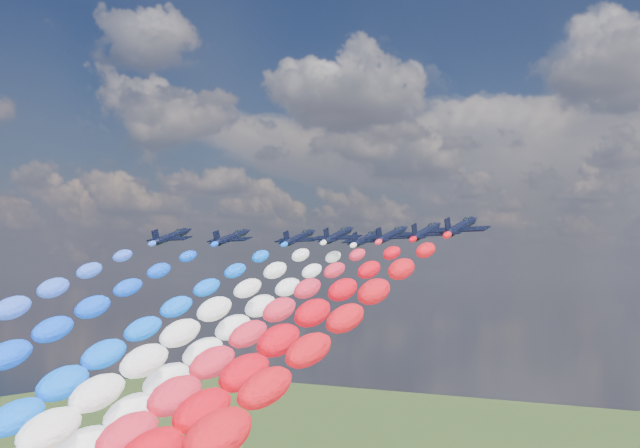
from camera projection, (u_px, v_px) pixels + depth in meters
The scene contains 14 objects.
jet_0 at pixel (171, 237), 170.23m from camera, with size 9.81×13.16×2.90m, color black, non-canonical shape.
jet_1 at pixel (231, 237), 174.29m from camera, with size 9.81×13.16×2.90m, color black, non-canonical shape.
jet_2 at pixel (299, 238), 175.41m from camera, with size 9.81×13.16×2.90m, color black, non-canonical shape.
trail_2 at pixel (84, 386), 125.19m from camera, with size 6.40×111.19×51.98m, color #065DFF, non-canonical shape.
jet_3 at pixel (338, 235), 165.34m from camera, with size 9.81×13.16×2.90m, color black, non-canonical shape.
trail_3 at pixel (122, 395), 115.12m from camera, with size 6.40×111.19×51.98m, color white, non-canonical shape.
jet_4 at pixel (366, 239), 179.99m from camera, with size 9.81×13.16×2.90m, color black, non-canonical shape.
trail_4 at pixel (184, 382), 129.76m from camera, with size 6.40×111.19×51.98m, color white, non-canonical shape.
jet_5 at pixel (391, 235), 163.24m from camera, with size 9.81×13.16×2.90m, color black, non-canonical shape.
trail_5 at pixel (195, 397), 113.02m from camera, with size 6.40×111.19×51.98m, color red, non-canonical shape.
jet_6 at pixel (426, 232), 151.44m from camera, with size 9.81×13.16×2.90m, color black, non-canonical shape.
trail_6 at pixel (223, 412), 101.22m from camera, with size 6.40×111.19×51.98m, color red, non-canonical shape.
jet_7 at pixel (460, 227), 136.57m from camera, with size 9.81×13.16×2.90m, color black, non-canonical shape.
trail_7 at pixel (243, 435), 86.35m from camera, with size 6.40×111.19×51.98m, color red, non-canonical shape.
Camera 1 is at (86.09, -132.18, 81.20)m, focal length 47.10 mm.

